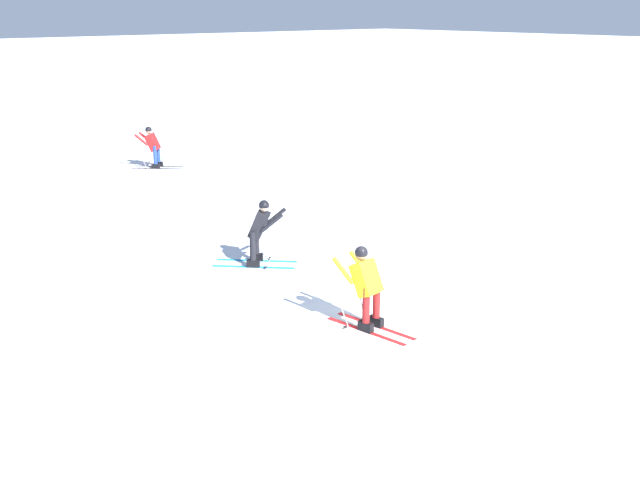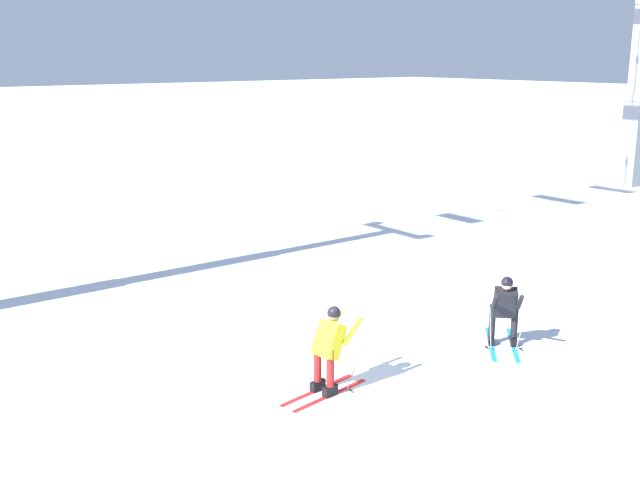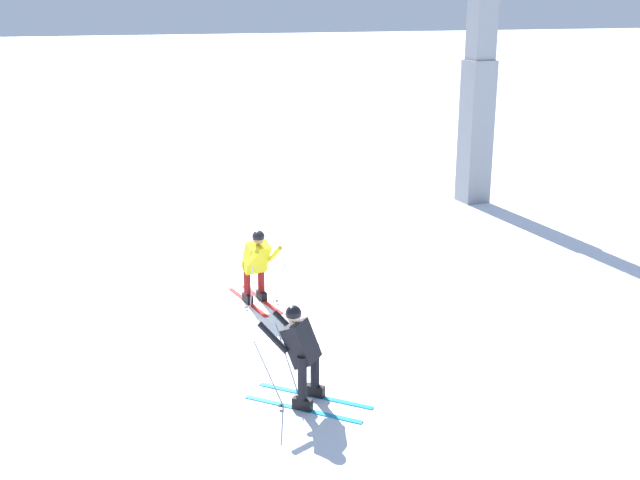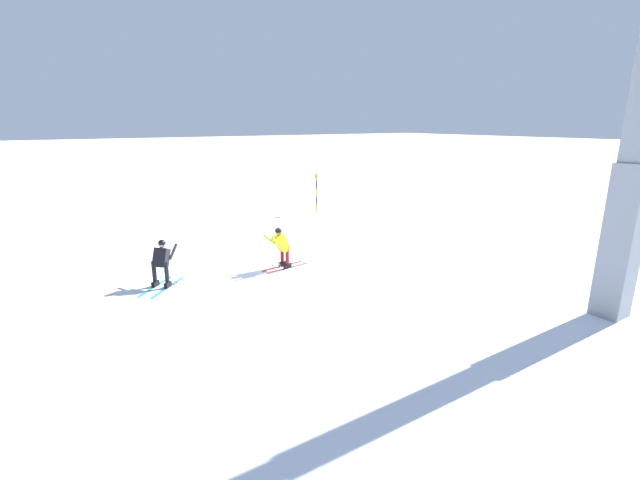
{
  "view_description": "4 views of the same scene",
  "coord_description": "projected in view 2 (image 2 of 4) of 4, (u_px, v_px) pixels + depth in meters",
  "views": [
    {
      "loc": [
        -8.04,
        8.5,
        5.37
      ],
      "look_at": [
        -0.55,
        2.17,
        2.25
      ],
      "focal_mm": 41.22,
      "sensor_mm": 36.0,
      "label": 1
    },
    {
      "loc": [
        -6.72,
        -8.87,
        5.49
      ],
      "look_at": [
        1.24,
        1.49,
        2.26
      ],
      "focal_mm": 42.11,
      "sensor_mm": 36.0,
      "label": 2
    },
    {
      "loc": [
        13.71,
        -3.62,
        5.44
      ],
      "look_at": [
        0.67,
        1.46,
        1.17
      ],
      "focal_mm": 43.69,
      "sensor_mm": 36.0,
      "label": 3
    },
    {
      "loc": [
        7.26,
        13.05,
        4.92
      ],
      "look_at": [
        0.63,
        2.89,
        1.63
      ],
      "focal_mm": 24.64,
      "sensor_mm": 36.0,
      "label": 4
    }
  ],
  "objects": [
    {
      "name": "ground_plane",
      "position": [
        315.0,
        404.0,
        12.13
      ],
      "size": [
        260.0,
        260.0,
        0.0
      ],
      "primitive_type": "plane",
      "color": "white"
    },
    {
      "name": "skier_carving_main",
      "position": [
        329.0,
        344.0,
        12.41
      ],
      "size": [
        1.73,
        0.75,
        1.58
      ],
      "color": "red",
      "rests_on": "ground_plane"
    },
    {
      "name": "lift_tower_far",
      "position": [
        640.0,
        63.0,
        31.0
      ],
      "size": [
        0.73,
        2.31,
        12.43
      ],
      "color": "gray",
      "rests_on": "ground_plane"
    },
    {
      "name": "skier_distant_uphill",
      "position": [
        505.0,
        307.0,
        14.3
      ],
      "size": [
        1.64,
        1.63,
        1.56
      ],
      "color": "#198CCC",
      "rests_on": "ground_plane"
    }
  ]
}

